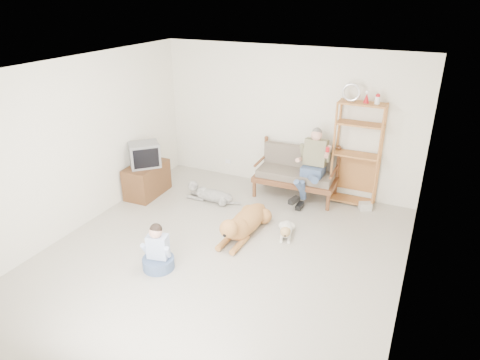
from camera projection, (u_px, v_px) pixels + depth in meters
The scene contains 17 objects.
floor at pixel (221, 255), 6.32m from camera, with size 5.50×5.50×0.00m, color beige.
ceiling at pixel (217, 69), 5.21m from camera, with size 5.50×5.50×0.00m, color white.
wall_back at pixel (287, 120), 8.04m from camera, with size 5.00×5.00×0.00m, color silver.
wall_front at pixel (63, 290), 3.49m from camera, with size 5.00×5.00×0.00m, color silver.
wall_left at pixel (79, 145), 6.73m from camera, with size 5.50×5.50×0.00m, color silver.
wall_right at pixel (417, 208), 4.80m from camera, with size 5.50×5.50×0.00m, color silver.
loveseat at pixel (297, 172), 7.97m from camera, with size 1.52×0.75×0.95m.
man at pixel (310, 171), 7.59m from camera, with size 0.53×0.75×1.22m.
etagere at pixel (357, 153), 7.50m from camera, with size 0.83×0.36×2.17m.
book_stack at pixel (365, 206), 7.60m from camera, with size 0.21×0.15×0.13m, color silver.
tv_stand at pixel (147, 180), 8.08m from camera, with size 0.53×0.92×0.60m.
crt_tv at pixel (144, 155), 7.83m from camera, with size 0.68×0.68×0.44m.
wall_outlet at pixel (228, 161), 8.94m from camera, with size 0.12×0.02×0.08m, color white.
golden_retriever at pixel (244, 223), 6.78m from camera, with size 0.44×1.65×0.50m.
shaggy_dog at pixel (209, 194), 7.90m from camera, with size 1.13×0.28×0.33m.
terrier at pixel (286, 230), 6.76m from camera, with size 0.31×0.67×0.26m.
child at pixel (158, 252), 5.94m from camera, with size 0.45×0.45×0.70m.
Camera 1 is at (2.50, -4.69, 3.60)m, focal length 32.00 mm.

